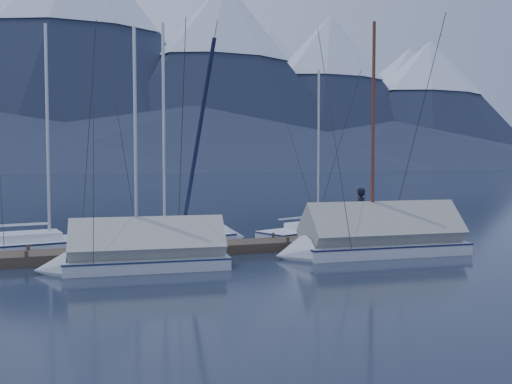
# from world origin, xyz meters

# --- Properties ---
(ground) EXTENTS (1000.00, 1000.00, 0.00)m
(ground) POSITION_xyz_m (0.00, 0.00, 0.00)
(ground) COLOR black
(ground) RESTS_ON ground
(mountain_range) EXTENTS (877.00, 584.00, 150.50)m
(mountain_range) POSITION_xyz_m (4.12, 370.45, 58.65)
(mountain_range) COLOR #475675
(mountain_range) RESTS_ON ground
(dock) EXTENTS (18.00, 1.50, 0.54)m
(dock) POSITION_xyz_m (0.00, 2.00, 0.11)
(dock) COLOR #382D23
(dock) RESTS_ON ground
(mooring_posts) EXTENTS (15.12, 1.52, 0.35)m
(mooring_posts) POSITION_xyz_m (-0.50, 2.00, 0.35)
(mooring_posts) COLOR #382D23
(mooring_posts) RESTS_ON ground
(sailboat_open_left) EXTENTS (7.21, 3.24, 9.24)m
(sailboat_open_left) POSITION_xyz_m (-6.83, 4.59, 0.16)
(sailboat_open_left) COLOR white
(sailboat_open_left) RESTS_ON ground
(sailboat_open_mid) EXTENTS (7.49, 3.63, 9.55)m
(sailboat_open_mid) POSITION_xyz_m (-2.60, 4.07, 0.17)
(sailboat_open_mid) COLOR silver
(sailboat_open_mid) RESTS_ON ground
(sailboat_open_right) EXTENTS (6.40, 3.75, 8.17)m
(sailboat_open_right) POSITION_xyz_m (4.39, 4.79, 0.14)
(sailboat_open_right) COLOR white
(sailboat_open_right) RESTS_ON ground
(sailboat_covered_near) EXTENTS (7.23, 3.05, 9.19)m
(sailboat_covered_near) POSITION_xyz_m (3.37, -0.46, 0.46)
(sailboat_covered_near) COLOR silver
(sailboat_covered_near) RESTS_ON ground
(sailboat_covered_far) EXTENTS (5.98, 2.59, 8.16)m
(sailboat_covered_far) POSITION_xyz_m (-4.91, -0.21, 0.40)
(sailboat_covered_far) COLOR #B8BEC5
(sailboat_covered_far) RESTS_ON ground
(person) EXTENTS (0.60, 0.78, 1.93)m
(person) POSITION_xyz_m (4.81, 2.30, 1.30)
(person) COLOR black
(person) RESTS_ON dock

